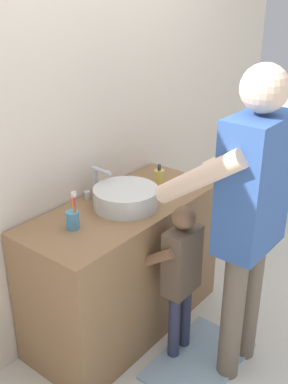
% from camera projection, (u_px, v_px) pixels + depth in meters
% --- Properties ---
extents(ground_plane, '(14.00, 14.00, 0.00)m').
position_uv_depth(ground_plane, '(163.00, 343.00, 2.81)').
color(ground_plane, silver).
extents(back_wall, '(4.40, 0.08, 2.70)m').
position_uv_depth(back_wall, '(78.00, 106.00, 2.60)').
color(back_wall, beige).
rests_on(back_wall, ground).
extents(vanity_cabinet, '(1.26, 0.54, 0.83)m').
position_uv_depth(vanity_cabinet, '(125.00, 267.00, 2.81)').
color(vanity_cabinet, olive).
rests_on(vanity_cabinet, ground).
extents(sink_basin, '(0.37, 0.37, 0.11)m').
position_uv_depth(sink_basin, '(126.00, 197.00, 2.60)').
color(sink_basin, silver).
rests_on(sink_basin, vanity_cabinet).
extents(faucet, '(0.18, 0.14, 0.18)m').
position_uv_depth(faucet, '(97.00, 183.00, 2.72)').
color(faucet, '#B7BABF').
rests_on(faucet, vanity_cabinet).
extents(toothbrush_cup, '(0.07, 0.07, 0.21)m').
position_uv_depth(toothbrush_cup, '(73.00, 219.00, 2.37)').
color(toothbrush_cup, '#4C8EB2').
rests_on(toothbrush_cup, vanity_cabinet).
extents(soap_bottle, '(0.06, 0.06, 0.16)m').
position_uv_depth(soap_bottle, '(159.00, 180.00, 2.80)').
color(soap_bottle, gold).
rests_on(soap_bottle, vanity_cabinet).
extents(bath_mat, '(0.64, 0.40, 0.02)m').
position_uv_depth(bath_mat, '(199.00, 361.00, 2.67)').
color(bath_mat, '#99B7CC').
rests_on(bath_mat, ground).
extents(child_toddler, '(0.29, 0.29, 0.95)m').
position_uv_depth(child_toddler, '(180.00, 270.00, 2.52)').
color(child_toddler, '#2D334C').
rests_on(child_toddler, ground).
extents(adult_parent, '(0.52, 0.55, 1.68)m').
position_uv_depth(adult_parent, '(249.00, 203.00, 2.26)').
color(adult_parent, '#6B5B4C').
rests_on(adult_parent, ground).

